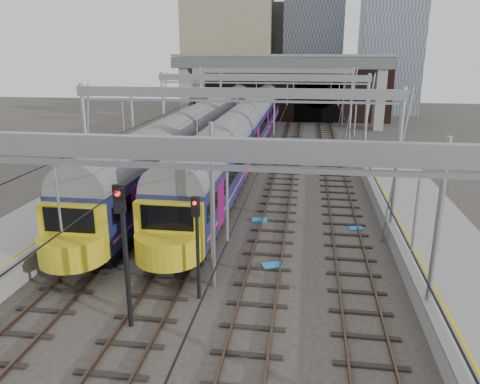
% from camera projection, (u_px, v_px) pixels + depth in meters
% --- Properties ---
extents(ground, '(160.00, 160.00, 0.00)m').
position_uv_depth(ground, '(204.00, 310.00, 18.11)').
color(ground, '#38332D').
rests_on(ground, ground).
extents(platform_left, '(4.32, 55.00, 1.12)m').
position_uv_depth(platform_left, '(1.00, 254.00, 21.71)').
color(platform_left, gray).
rests_on(platform_left, ground).
extents(tracks, '(14.40, 80.00, 0.22)m').
position_uv_depth(tracks, '(251.00, 196.00, 32.31)').
color(tracks, '#4C3828').
rests_on(tracks, ground).
extents(overhead_line, '(16.80, 80.00, 8.00)m').
position_uv_depth(overhead_line, '(261.00, 92.00, 36.57)').
color(overhead_line, gray).
rests_on(overhead_line, ground).
extents(retaining_wall, '(28.00, 2.75, 9.00)m').
position_uv_depth(retaining_wall, '(293.00, 90.00, 65.87)').
color(retaining_wall, black).
rests_on(retaining_wall, ground).
extents(overbridge, '(28.00, 3.00, 9.25)m').
position_uv_depth(overbridge, '(281.00, 70.00, 59.59)').
color(overbridge, gray).
rests_on(overbridge, ground).
extents(city_skyline, '(37.50, 27.50, 60.00)m').
position_uv_depth(city_skyline, '(307.00, 5.00, 79.57)').
color(city_skyline, tan).
rests_on(city_skyline, ground).
extents(train_main, '(3.07, 70.93, 5.19)m').
position_uv_depth(train_main, '(258.00, 115.00, 53.29)').
color(train_main, black).
rests_on(train_main, ground).
extents(train_second, '(3.02, 69.75, 5.12)m').
position_uv_depth(train_second, '(221.00, 116.00, 52.58)').
color(train_second, black).
rests_on(train_second, ground).
extents(signal_near_left, '(0.40, 0.49, 5.41)m').
position_uv_depth(signal_near_left, '(124.00, 241.00, 16.05)').
color(signal_near_left, black).
rests_on(signal_near_left, ground).
extents(signal_near_centre, '(0.33, 0.45, 4.38)m').
position_uv_depth(signal_near_centre, '(197.00, 235.00, 18.09)').
color(signal_near_centre, black).
rests_on(signal_near_centre, ground).
extents(equip_cover_a, '(1.04, 0.89, 0.10)m').
position_uv_depth(equip_cover_a, '(272.00, 266.00, 21.71)').
color(equip_cover_a, '#1C8DD3').
rests_on(equip_cover_a, ground).
extents(equip_cover_b, '(0.91, 0.66, 0.10)m').
position_uv_depth(equip_cover_b, '(260.00, 220.00, 27.55)').
color(equip_cover_b, '#1C8DD3').
rests_on(equip_cover_b, ground).
extents(equip_cover_c, '(0.84, 0.68, 0.09)m').
position_uv_depth(equip_cover_c, '(356.00, 228.00, 26.32)').
color(equip_cover_c, '#1C8DD3').
rests_on(equip_cover_c, ground).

